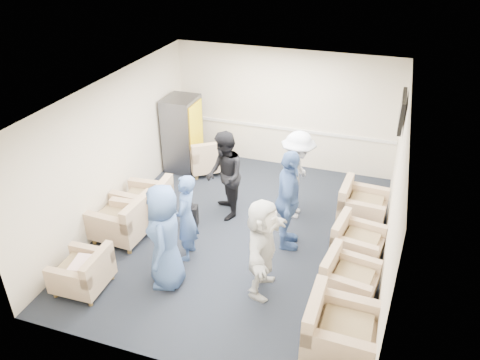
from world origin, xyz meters
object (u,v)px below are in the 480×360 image
(armchair_right_far, at_px, (360,206))
(armchair_right_midnear, at_px, (346,279))
(armchair_right_midfar, at_px, (355,243))
(armchair_corner, at_px, (209,157))
(armchair_left_mid, at_px, (124,221))
(armchair_left_far, at_px, (147,205))
(person_front_left, at_px, (165,237))
(person_front_right, at_px, (262,248))
(vending_machine, at_px, (183,134))
(person_mid_left, at_px, (186,218))
(person_back_right, at_px, (297,175))
(person_back_left, at_px, (225,176))
(armchair_right_near, at_px, (337,332))
(person_mid_right, at_px, (288,201))
(armchair_left_near, at_px, (85,273))

(armchair_right_far, bearing_deg, armchair_right_midnear, -175.46)
(armchair_right_midfar, xyz_separation_m, armchair_corner, (-3.50, 2.12, 0.04))
(armchair_left_mid, xyz_separation_m, armchair_right_midnear, (3.96, -0.25, -0.05))
(armchair_right_far, height_order, armchair_corner, armchair_corner)
(armchair_left_mid, bearing_deg, armchair_left_far, 171.64)
(person_front_left, distance_m, person_front_right, 1.48)
(armchair_left_far, bearing_deg, vending_machine, -177.75)
(person_mid_left, bearing_deg, armchair_right_midnear, 80.81)
(armchair_right_far, bearing_deg, armchair_left_far, 112.45)
(person_front_left, bearing_deg, armchair_left_mid, -141.19)
(person_front_left, relative_size, person_back_right, 1.00)
(armchair_left_mid, bearing_deg, person_back_left, 134.37)
(armchair_right_midnear, bearing_deg, armchair_left_mid, 95.27)
(armchair_right_near, bearing_deg, armchair_left_far, 64.40)
(person_front_left, height_order, person_mid_right, person_mid_right)
(armchair_left_near, bearing_deg, person_back_right, 138.20)
(person_front_left, height_order, person_mid_left, person_front_left)
(armchair_right_near, relative_size, person_front_right, 0.58)
(armchair_corner, bearing_deg, armchair_right_midnear, 102.88)
(armchair_left_near, xyz_separation_m, armchair_left_mid, (-0.11, 1.37, 0.06))
(person_back_right, height_order, person_front_right, person_back_right)
(armchair_corner, relative_size, person_back_right, 0.71)
(vending_machine, relative_size, person_back_right, 0.97)
(armchair_left_far, height_order, person_back_left, person_back_left)
(armchair_right_near, relative_size, person_back_left, 0.54)
(armchair_right_midfar, xyz_separation_m, person_front_right, (-1.28, -1.25, 0.50))
(person_mid_left, xyz_separation_m, person_front_right, (1.42, -0.40, 0.03))
(armchair_corner, bearing_deg, armchair_left_mid, 44.95)
(armchair_right_far, relative_size, person_back_left, 0.52)
(armchair_left_mid, xyz_separation_m, armchair_right_far, (3.94, 1.87, -0.03))
(armchair_right_near, xyz_separation_m, person_back_left, (-2.52, 2.65, 0.50))
(armchair_corner, relative_size, person_back_left, 0.71)
(person_mid_left, relative_size, person_back_right, 0.89)
(person_mid_left, bearing_deg, armchair_corner, -171.38)
(armchair_right_midfar, height_order, vending_machine, vending_machine)
(person_front_left, distance_m, person_mid_left, 0.71)
(person_back_left, distance_m, person_front_right, 2.19)
(armchair_left_far, relative_size, person_mid_left, 0.62)
(vending_machine, distance_m, person_mid_right, 3.62)
(armchair_left_far, distance_m, person_back_left, 1.57)
(person_front_right, bearing_deg, armchair_right_midfar, -47.98)
(armchair_right_near, distance_m, person_front_left, 2.82)
(armchair_left_near, height_order, person_mid_left, person_mid_left)
(armchair_right_midnear, xyz_separation_m, person_front_right, (-1.25, -0.28, 0.50))
(armchair_right_near, relative_size, armchair_right_midnear, 1.07)
(vending_machine, xyz_separation_m, person_back_left, (1.57, -1.57, 0.02))
(armchair_left_mid, bearing_deg, armchair_right_near, 74.03)
(armchair_right_far, distance_m, armchair_corner, 3.59)
(person_front_right, bearing_deg, armchair_left_near, 105.75)
(armchair_right_far, distance_m, person_back_right, 1.33)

